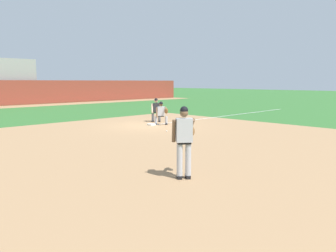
# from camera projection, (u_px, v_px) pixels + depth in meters

# --- Properties ---
(ground_plane) EXTENTS (160.00, 160.00, 0.00)m
(ground_plane) POSITION_uv_depth(u_px,v_px,m) (151.00, 125.00, 18.57)
(ground_plane) COLOR #336B2D
(infield_dirt_patch) EXTENTS (18.00, 18.00, 0.01)m
(infield_dirt_patch) POSITION_uv_depth(u_px,v_px,m) (161.00, 142.00, 13.47)
(infield_dirt_patch) COLOR #A87F56
(infield_dirt_patch) RESTS_ON ground
(warning_track_strip) EXTENTS (48.00, 3.20, 0.01)m
(warning_track_strip) POSITION_uv_depth(u_px,v_px,m) (18.00, 106.00, 32.67)
(warning_track_strip) COLOR #A87F56
(warning_track_strip) RESTS_ON ground
(foul_line_stripe) EXTENTS (15.53, 0.10, 0.00)m
(foul_line_stripe) POSITION_uv_depth(u_px,v_px,m) (230.00, 115.00, 23.97)
(foul_line_stripe) COLOR white
(foul_line_stripe) RESTS_ON ground
(first_base_bag) EXTENTS (0.38, 0.38, 0.09)m
(first_base_bag) POSITION_uv_depth(u_px,v_px,m) (151.00, 125.00, 18.56)
(first_base_bag) COLOR white
(first_base_bag) RESTS_ON ground
(baseball) EXTENTS (0.07, 0.07, 0.07)m
(baseball) POSITION_uv_depth(u_px,v_px,m) (167.00, 131.00, 16.18)
(baseball) COLOR white
(baseball) RESTS_ON ground
(pitcher) EXTENTS (0.85, 0.55, 1.86)m
(pitcher) POSITION_uv_depth(u_px,v_px,m) (184.00, 138.00, 8.26)
(pitcher) COLOR black
(pitcher) RESTS_ON ground
(first_baseman) EXTENTS (0.71, 1.09, 1.34)m
(first_baseman) POSITION_uv_depth(u_px,v_px,m) (162.00, 112.00, 18.67)
(first_baseman) COLOR black
(first_baseman) RESTS_ON ground
(umpire) EXTENTS (0.68, 0.66, 1.46)m
(umpire) POSITION_uv_depth(u_px,v_px,m) (156.00, 109.00, 20.02)
(umpire) COLOR black
(umpire) RESTS_ON ground
(outfield_wall) EXTENTS (48.00, 0.50, 2.60)m
(outfield_wall) POSITION_uv_depth(u_px,v_px,m) (10.00, 93.00, 33.91)
(outfield_wall) COLOR brown
(outfield_wall) RESTS_ON ground
(stadium_seating_block) EXTENTS (6.43, 4.20, 4.90)m
(stadium_seating_block) POSITION_uv_depth(u_px,v_px,m) (0.00, 81.00, 35.79)
(stadium_seating_block) COLOR gray
(stadium_seating_block) RESTS_ON ground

